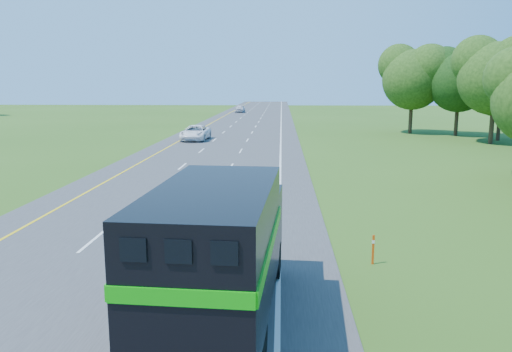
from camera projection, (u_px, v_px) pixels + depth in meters
The scene contains 6 objects.
road at pixel (225, 147), 49.01m from camera, with size 15.00×260.00×0.04m, color #38383A.
lane_markings at pixel (225, 147), 49.01m from camera, with size 11.15×260.00×0.01m.
horse_truck at pixel (220, 251), 12.31m from camera, with size 3.12×8.60×3.75m.
white_suv at pixel (195, 133), 54.70m from camera, with size 2.68×5.82×1.62m, color white.
far_car at pixel (240, 109), 108.44m from camera, with size 1.89×4.70×1.60m, color silver.
delineator at pixel (373, 249), 17.05m from camera, with size 0.08×0.05×1.04m.
Camera 1 is at (5.55, 1.50, 6.10)m, focal length 35.00 mm.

